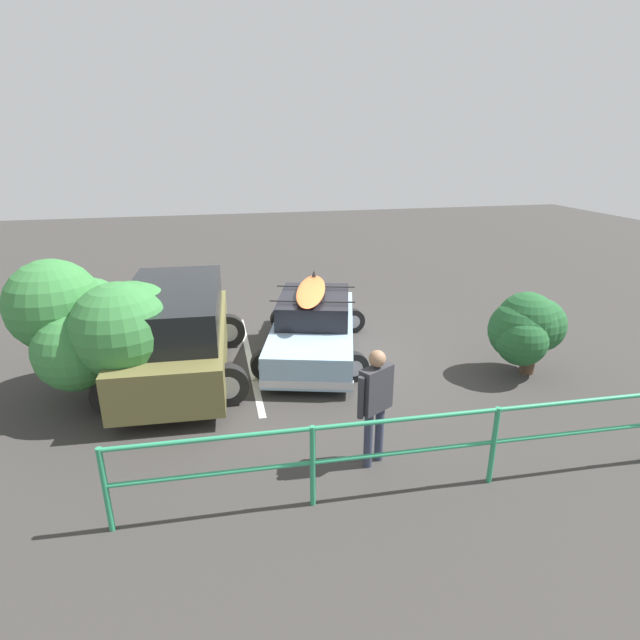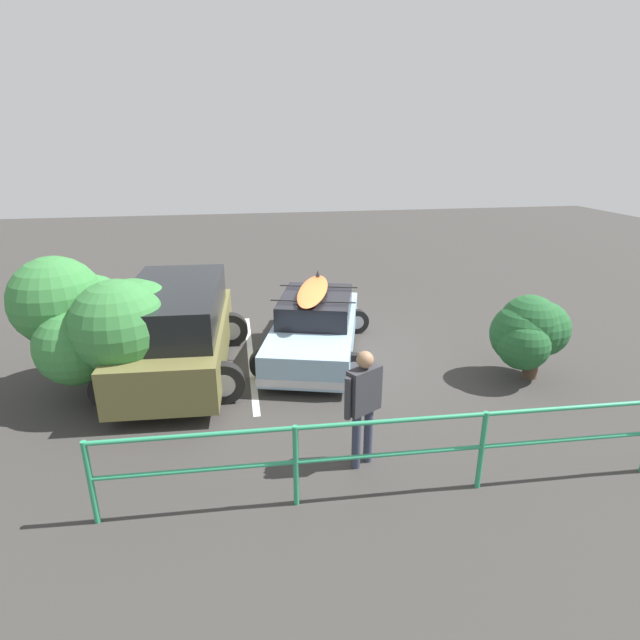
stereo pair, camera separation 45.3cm
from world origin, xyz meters
name	(u,v)px [view 1 (the left image)]	position (x,y,z in m)	size (l,w,h in m)	color
ground_plane	(315,353)	(0.00, 0.00, -0.01)	(44.00, 44.00, 0.02)	#383533
parking_stripe	(250,358)	(1.37, -0.02, 0.00)	(4.83, 0.12, 0.00)	silver
sedan_car	(314,326)	(0.00, -0.07, 0.58)	(2.84, 4.38, 1.51)	#8CADC6
suv_car	(176,332)	(2.73, 0.46, 0.89)	(2.69, 4.53, 1.74)	brown
person_bystander	(375,397)	(0.00, 3.91, 1.02)	(0.59, 0.41, 1.70)	#33384C
railing_fence	(495,432)	(-1.36, 4.65, 0.75)	(9.50, 0.41, 1.11)	#2D9366
bush_near_left	(527,328)	(-3.69, 1.83, 0.94)	(1.48, 1.27, 1.61)	#4C3828
bush_near_right	(104,328)	(3.88, 0.92, 1.23)	(2.85, 2.76, 2.49)	#4C3828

